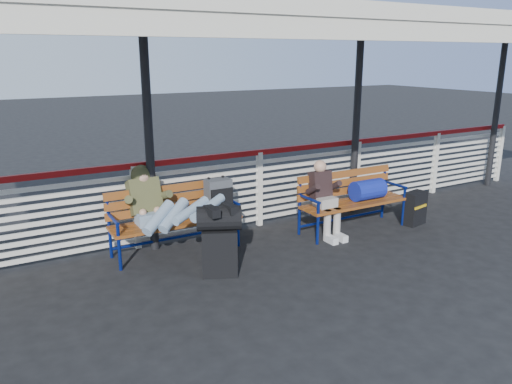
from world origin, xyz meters
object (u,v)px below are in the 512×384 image
traveler_man (172,209)px  companion_person (325,198)px  bench_left (190,207)px  bench_right (358,193)px  luggage_stack (219,238)px  suitcase_side (415,208)px

traveler_man → companion_person: (2.33, -0.19, -0.14)m
bench_left → companion_person: companion_person is taller
bench_right → traveler_man: (-2.99, 0.18, 0.15)m
bench_right → traveler_man: traveler_man is taller
luggage_stack → traveler_man: size_ratio=0.55×
luggage_stack → bench_right: size_ratio=0.50×
luggage_stack → companion_person: bearing=38.5°
bench_right → suitcase_side: bench_right is taller
traveler_man → companion_person: 2.34m
companion_person → suitcase_side: bearing=-10.5°
companion_person → suitcase_side: (1.60, -0.30, -0.33)m
luggage_stack → suitcase_side: 3.60m
luggage_stack → traveler_man: (-0.35, 0.69, 0.24)m
bench_left → luggage_stack: bearing=-92.2°
bench_left → bench_right: 2.66m
luggage_stack → traveler_man: bearing=141.2°
luggage_stack → bench_right: (2.64, 0.51, 0.09)m
bench_left → companion_person: 2.02m
bench_left → bench_right: bench_left is taller
luggage_stack → companion_person: companion_person is taller
traveler_man → suitcase_side: (3.93, -0.49, -0.46)m
bench_left → suitcase_side: size_ratio=3.33×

